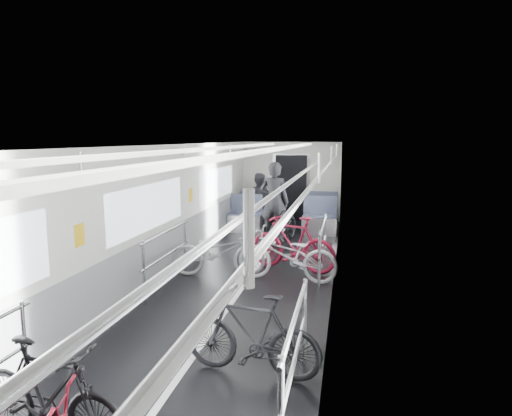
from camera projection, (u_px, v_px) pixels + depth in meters
The scene contains 9 objects.
car_shell at pixel (258, 210), 8.93m from camera, with size 3.02×14.01×2.41m.
bike_left_mid at pixel (49, 395), 3.69m from camera, with size 0.43×1.52×0.91m, color black.
bike_left_far at pixel (219, 252), 8.38m from camera, with size 0.60×1.71×0.90m, color #9D9DA1.
bike_right_near at pixel (252, 334), 4.83m from camera, with size 0.43×1.52×0.91m, color black.
bike_right_mid at pixel (287, 255), 8.04m from camera, with size 0.63×1.80×0.95m, color silver.
bike_right_far at pixel (292, 243), 8.68m from camera, with size 0.50×1.77×1.07m, color maroon.
bike_aisle at pixel (284, 225), 11.03m from camera, with size 0.58×1.67×0.88m, color black.
person_standing at pixel (274, 202), 11.09m from camera, with size 0.71×0.47×1.96m, color black.
person_seated at pixel (258, 200), 13.12m from camera, with size 0.74×0.58×1.53m, color #302E36.
Camera 1 is at (1.70, -6.88, 2.52)m, focal length 32.00 mm.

